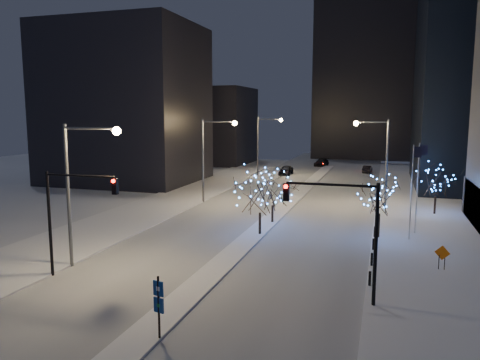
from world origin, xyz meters
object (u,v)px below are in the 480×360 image
at_px(car_near, 286,170).
at_px(holiday_tree_median_near, 260,193).
at_px(traffic_signal_east, 347,222).
at_px(traffic_signal_west, 69,207).
at_px(holiday_tree_plaza_far, 436,182).
at_px(construction_sign, 442,255).
at_px(street_lamp_w_far, 264,138).
at_px(street_lamp_east, 379,151).
at_px(holiday_tree_median_far, 273,189).
at_px(street_lamp_w_near, 80,176).
at_px(car_far, 322,162).
at_px(street_lamp_w_mid, 211,149).
at_px(wayfinding_sign, 159,302).
at_px(holiday_tree_plaza_near, 380,196).
at_px(car_mid, 367,169).

xyz_separation_m(car_near, holiday_tree_median_near, (6.10, -40.77, 2.99)).
bearing_deg(traffic_signal_east, traffic_signal_west, -176.71).
xyz_separation_m(holiday_tree_plaza_far, construction_sign, (-1.28, -19.11, -2.39)).
xyz_separation_m(street_lamp_w_far, traffic_signal_east, (17.88, -51.00, -1.74)).
xyz_separation_m(street_lamp_east, traffic_signal_east, (-1.14, -29.00, -1.69)).
relative_size(holiday_tree_median_far, construction_sign, 3.20).
bearing_deg(street_lamp_w_near, street_lamp_east, 55.81).
height_order(holiday_tree_plaza_far, construction_sign, holiday_tree_plaza_far).
bearing_deg(car_near, construction_sign, -65.55).
bearing_deg(holiday_tree_plaza_far, car_far, 112.26).
bearing_deg(street_lamp_w_mid, wayfinding_sign, -73.37).
height_order(street_lamp_east, holiday_tree_plaza_far, street_lamp_east).
height_order(traffic_signal_west, holiday_tree_median_near, traffic_signal_west).
bearing_deg(car_far, traffic_signal_west, -87.01).
bearing_deg(holiday_tree_plaza_near, holiday_tree_median_far, 164.36).
bearing_deg(car_mid, street_lamp_east, 98.91).
relative_size(traffic_signal_east, holiday_tree_median_far, 1.30).
relative_size(traffic_signal_west, car_near, 1.46).
relative_size(car_far, holiday_tree_plaza_far, 0.97).
relative_size(street_lamp_east, holiday_tree_plaza_near, 1.87).
relative_size(car_near, construction_sign, 2.84).
bearing_deg(traffic_signal_west, car_mid, 75.35).
bearing_deg(car_far, holiday_tree_median_far, -79.17).
xyz_separation_m(street_lamp_w_far, holiday_tree_plaza_far, (24.98, -24.35, -2.94)).
height_order(street_lamp_east, holiday_tree_median_far, street_lamp_east).
bearing_deg(holiday_tree_median_far, holiday_tree_plaza_far, 29.52).
relative_size(street_lamp_w_mid, construction_sign, 5.92).
xyz_separation_m(street_lamp_w_near, holiday_tree_median_near, (9.44, 12.08, -2.69)).
distance_m(street_lamp_w_mid, street_lamp_east, 19.26).
relative_size(street_lamp_w_mid, holiday_tree_median_near, 1.73).
relative_size(street_lamp_w_near, holiday_tree_median_far, 1.85).
distance_m(traffic_signal_west, holiday_tree_plaza_far, 36.95).
height_order(street_lamp_w_mid, construction_sign, street_lamp_w_mid).
bearing_deg(holiday_tree_plaza_near, street_lamp_w_near, -144.15).
bearing_deg(traffic_signal_west, holiday_tree_plaza_near, 40.28).
height_order(street_lamp_w_near, wayfinding_sign, street_lamp_w_near).
distance_m(car_near, holiday_tree_plaza_far, 34.87).
bearing_deg(holiday_tree_median_far, street_lamp_east, 49.33).
bearing_deg(wayfinding_sign, traffic_signal_west, 161.09).
distance_m(traffic_signal_east, car_near, 55.92).
height_order(street_lamp_w_far, wayfinding_sign, street_lamp_w_far).
relative_size(street_lamp_w_mid, wayfinding_sign, 3.14).
relative_size(traffic_signal_west, holiday_tree_plaza_far, 1.33).
xyz_separation_m(street_lamp_w_mid, construction_sign, (23.70, -18.46, -5.33)).
relative_size(holiday_tree_plaza_near, wayfinding_sign, 1.68).
xyz_separation_m(car_far, construction_sign, (16.27, -61.97, 0.43)).
relative_size(car_near, car_far, 0.94).
relative_size(traffic_signal_west, wayfinding_sign, 2.20).
relative_size(street_lamp_east, car_mid, 2.53).
bearing_deg(traffic_signal_east, street_lamp_w_far, 109.32).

